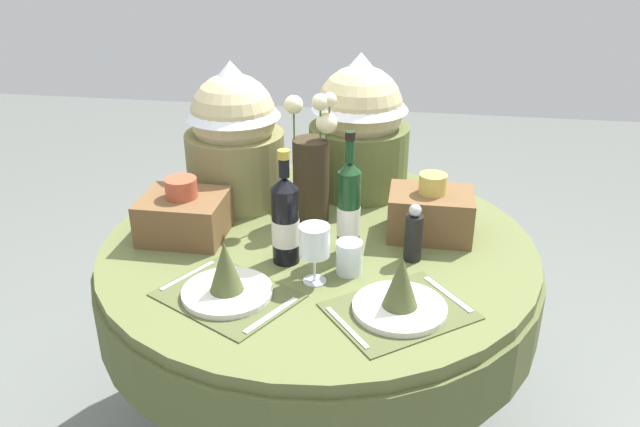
# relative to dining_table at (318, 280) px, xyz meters

# --- Properties ---
(dining_table) EXTENTS (1.35, 1.35, 0.77)m
(dining_table) POSITION_rel_dining_table_xyz_m (0.00, 0.00, 0.00)
(dining_table) COLOR #5B6638
(dining_table) RESTS_ON ground
(place_setting_left) EXTENTS (0.42, 0.39, 0.16)m
(place_setting_left) POSITION_rel_dining_table_xyz_m (-0.19, -0.34, 0.18)
(place_setting_left) COLOR #4E562F
(place_setting_left) RESTS_ON dining_table
(place_setting_right) EXTENTS (0.43, 0.41, 0.16)m
(place_setting_right) POSITION_rel_dining_table_xyz_m (0.26, -0.34, 0.18)
(place_setting_right) COLOR #4E562F
(place_setting_right) RESTS_ON dining_table
(flower_vase) EXTENTS (0.16, 0.12, 0.42)m
(flower_vase) POSITION_rel_dining_table_xyz_m (-0.05, 0.16, 0.31)
(flower_vase) COLOR #332819
(flower_vase) RESTS_ON dining_table
(wine_bottle_left) EXTENTS (0.08, 0.08, 0.34)m
(wine_bottle_left) POSITION_rel_dining_table_xyz_m (-0.07, -0.13, 0.27)
(wine_bottle_left) COLOR black
(wine_bottle_left) RESTS_ON dining_table
(wine_bottle_centre) EXTENTS (0.07, 0.07, 0.38)m
(wine_bottle_centre) POSITION_rel_dining_table_xyz_m (0.10, -0.06, 0.28)
(wine_bottle_centre) COLOR #143819
(wine_bottle_centre) RESTS_ON dining_table
(wine_glass_right) EXTENTS (0.08, 0.08, 0.17)m
(wine_glass_right) POSITION_rel_dining_table_xyz_m (0.03, -0.23, 0.26)
(wine_glass_right) COLOR silver
(wine_glass_right) RESTS_ON dining_table
(tumbler_mid) EXTENTS (0.07, 0.07, 0.10)m
(tumbler_mid) POSITION_rel_dining_table_xyz_m (0.11, -0.17, 0.19)
(tumbler_mid) COLOR silver
(tumbler_mid) RESTS_ON dining_table
(pepper_mill) EXTENTS (0.05, 0.05, 0.18)m
(pepper_mill) POSITION_rel_dining_table_xyz_m (0.29, -0.06, 0.22)
(pepper_mill) COLOR black
(pepper_mill) RESTS_ON dining_table
(gift_tub_back_left) EXTENTS (0.33, 0.33, 0.48)m
(gift_tub_back_left) POSITION_rel_dining_table_xyz_m (-0.33, 0.26, 0.39)
(gift_tub_back_left) COLOR olive
(gift_tub_back_left) RESTS_ON dining_table
(gift_tub_back_centre) EXTENTS (0.35, 0.35, 0.49)m
(gift_tub_back_centre) POSITION_rel_dining_table_xyz_m (0.08, 0.43, 0.39)
(gift_tub_back_centre) COLOR #566033
(gift_tub_back_centre) RESTS_ON dining_table
(woven_basket_side_left) EXTENTS (0.25, 0.21, 0.19)m
(woven_basket_side_left) POSITION_rel_dining_table_xyz_m (-0.41, -0.02, 0.21)
(woven_basket_side_left) COLOR brown
(woven_basket_side_left) RESTS_ON dining_table
(woven_basket_side_right) EXTENTS (0.25, 0.19, 0.20)m
(woven_basket_side_right) POSITION_rel_dining_table_xyz_m (0.33, 0.10, 0.21)
(woven_basket_side_right) COLOR brown
(woven_basket_side_right) RESTS_ON dining_table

